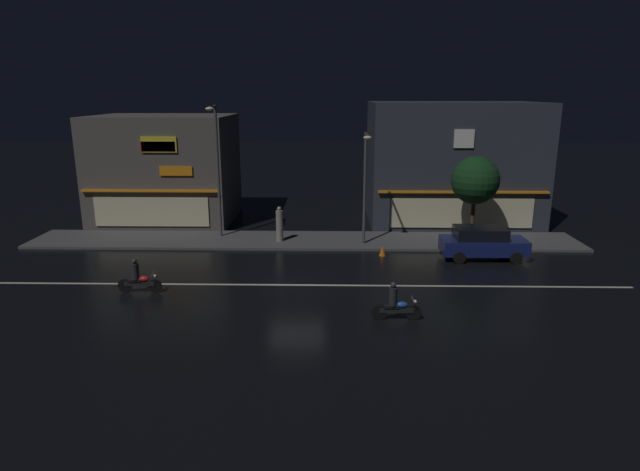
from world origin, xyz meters
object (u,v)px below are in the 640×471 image
object	(u,v)px
streetlamp_mid	(365,179)
motorcycle_following	(138,278)
parked_car_near_kerb	(482,242)
motorcycle_lead	(395,304)
pedestrian_on_sidewalk	(280,225)
streetlamp_west	(217,161)
traffic_cone	(382,251)

from	to	relation	value
streetlamp_mid	motorcycle_following	xyz separation A→B (m)	(-10.11, -7.31, -3.20)
parked_car_near_kerb	motorcycle_following	world-z (taller)	parked_car_near_kerb
streetlamp_mid	motorcycle_lead	bearing A→B (deg)	-86.61
streetlamp_mid	pedestrian_on_sidewalk	xyz separation A→B (m)	(-4.76, 0.62, -2.77)
streetlamp_west	parked_car_near_kerb	distance (m)	15.20
parked_car_near_kerb	motorcycle_following	xyz separation A→B (m)	(-16.09, -5.21, -0.24)
streetlamp_west	motorcycle_lead	world-z (taller)	streetlamp_west
motorcycle_lead	motorcycle_following	xyz separation A→B (m)	(-10.70, 2.69, 0.00)
motorcycle_following	traffic_cone	bearing A→B (deg)	-150.62
pedestrian_on_sidewalk	parked_car_near_kerb	xyz separation A→B (m)	(10.73, -2.73, -0.19)
motorcycle_lead	pedestrian_on_sidewalk	bearing A→B (deg)	-63.48
motorcycle_following	pedestrian_on_sidewalk	bearing A→B (deg)	-121.68
motorcycle_lead	streetlamp_mid	bearing A→B (deg)	-86.81
parked_car_near_kerb	traffic_cone	xyz separation A→B (m)	(-5.09, 0.40, -0.59)
streetlamp_mid	motorcycle_following	bearing A→B (deg)	-144.14
streetlamp_mid	pedestrian_on_sidewalk	size ratio (longest dim) A/B	3.09
traffic_cone	motorcycle_lead	bearing A→B (deg)	-92.01
pedestrian_on_sidewalk	parked_car_near_kerb	world-z (taller)	pedestrian_on_sidewalk
streetlamp_mid	traffic_cone	distance (m)	4.04
streetlamp_west	motorcycle_following	xyz separation A→B (m)	(-1.78, -8.77, -3.93)
streetlamp_west	motorcycle_lead	distance (m)	15.05
motorcycle_lead	motorcycle_following	size ratio (longest dim) A/B	1.00
streetlamp_west	traffic_cone	world-z (taller)	streetlamp_west
parked_car_near_kerb	motorcycle_lead	size ratio (longest dim) A/B	2.26
parked_car_near_kerb	traffic_cone	distance (m)	5.14
streetlamp_west	pedestrian_on_sidewalk	distance (m)	5.07
traffic_cone	motorcycle_following	bearing A→B (deg)	-152.97
streetlamp_west	streetlamp_mid	distance (m)	8.49
streetlamp_mid	motorcycle_following	size ratio (longest dim) A/B	3.24
streetlamp_mid	pedestrian_on_sidewalk	world-z (taller)	streetlamp_mid
streetlamp_west	parked_car_near_kerb	xyz separation A→B (m)	(14.31, -3.56, -3.69)
motorcycle_following	traffic_cone	distance (m)	12.35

